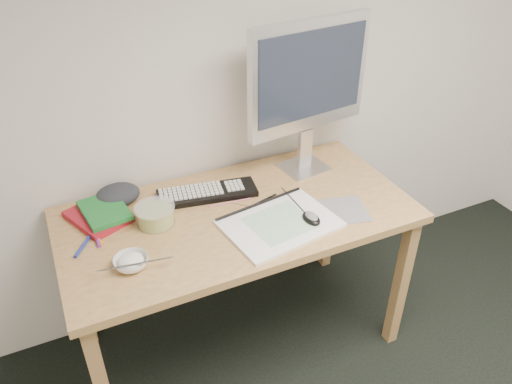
# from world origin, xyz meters

# --- Properties ---
(desk) EXTENTS (1.40, 0.70, 0.75)m
(desk) POSITION_xyz_m (-0.24, 1.43, 0.67)
(desk) COLOR tan
(desk) RESTS_ON ground
(mousepad) EXTENTS (0.24, 0.23, 0.00)m
(mousepad) POSITION_xyz_m (0.14, 1.26, 0.75)
(mousepad) COLOR slate
(mousepad) RESTS_ON desk
(sketchpad) EXTENTS (0.46, 0.36, 0.01)m
(sketchpad) POSITION_xyz_m (-0.12, 1.28, 0.76)
(sketchpad) COLOR silver
(sketchpad) RESTS_ON desk
(keyboard) EXTENTS (0.43, 0.20, 0.02)m
(keyboard) POSITION_xyz_m (-0.31, 1.59, 0.76)
(keyboard) COLOR black
(keyboard) RESTS_ON desk
(monitor) EXTENTS (0.57, 0.20, 0.67)m
(monitor) POSITION_xyz_m (0.17, 1.62, 1.17)
(monitor) COLOR silver
(monitor) RESTS_ON desk
(mouse) EXTENTS (0.06, 0.10, 0.03)m
(mouse) POSITION_xyz_m (-0.01, 1.25, 0.78)
(mouse) COLOR black
(mouse) RESTS_ON sketchpad
(rice_bowl) EXTENTS (0.12, 0.12, 0.04)m
(rice_bowl) POSITION_xyz_m (-0.70, 1.29, 0.77)
(rice_bowl) COLOR white
(rice_bowl) RESTS_ON desk
(chopsticks) EXTENTS (0.25, 0.06, 0.02)m
(chopsticks) POSITION_xyz_m (-0.69, 1.25, 0.79)
(chopsticks) COLOR #BBBBBE
(chopsticks) RESTS_ON rice_bowl
(fruit_tub) EXTENTS (0.19, 0.19, 0.08)m
(fruit_tub) POSITION_xyz_m (-0.55, 1.50, 0.79)
(fruit_tub) COLOR gold
(fruit_tub) RESTS_ON desk
(book_red) EXTENTS (0.26, 0.29, 0.02)m
(book_red) POSITION_xyz_m (-0.75, 1.62, 0.76)
(book_red) COLOR maroon
(book_red) RESTS_ON desk
(book_green) EXTENTS (0.19, 0.24, 0.02)m
(book_green) POSITION_xyz_m (-0.72, 1.62, 0.78)
(book_green) COLOR #1B6F2C
(book_green) RESTS_ON book_red
(cloth_lump) EXTENTS (0.16, 0.13, 0.06)m
(cloth_lump) POSITION_xyz_m (-0.65, 1.71, 0.78)
(cloth_lump) COLOR #26292D
(cloth_lump) RESTS_ON desk
(pencil_pink) EXTENTS (0.18, 0.03, 0.01)m
(pencil_pink) POSITION_xyz_m (-0.24, 1.50, 0.75)
(pencil_pink) COLOR #D36982
(pencil_pink) RESTS_ON desk
(pencil_tan) EXTENTS (0.12, 0.12, 0.01)m
(pencil_tan) POSITION_xyz_m (-0.18, 1.45, 0.75)
(pencil_tan) COLOR tan
(pencil_tan) RESTS_ON desk
(pencil_black) EXTENTS (0.19, 0.06, 0.01)m
(pencil_black) POSITION_xyz_m (-0.14, 1.45, 0.75)
(pencil_black) COLOR black
(pencil_black) RESTS_ON desk
(marker_blue) EXTENTS (0.09, 0.12, 0.01)m
(marker_blue) POSITION_xyz_m (-0.83, 1.47, 0.76)
(marker_blue) COLOR navy
(marker_blue) RESTS_ON desk
(marker_orange) EXTENTS (0.03, 0.12, 0.01)m
(marker_orange) POSITION_xyz_m (-0.78, 1.50, 0.76)
(marker_orange) COLOR orange
(marker_orange) RESTS_ON desk
(marker_purple) EXTENTS (0.02, 0.14, 0.01)m
(marker_purple) POSITION_xyz_m (-0.78, 1.51, 0.76)
(marker_purple) COLOR #7C2997
(marker_purple) RESTS_ON desk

